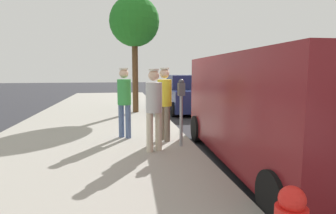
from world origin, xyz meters
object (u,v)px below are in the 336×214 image
Objects in this scene: street_tree at (134,22)px; parked_van at (271,107)px; parking_meter_near at (181,101)px; parked_sedan_behind at (187,95)px; pedestrian_in_gray at (154,105)px; pedestrian_in_yellow at (164,99)px; pedestrian_in_green at (124,98)px.

parked_van is at bearing 108.29° from street_tree.
parked_van is (-1.50, 1.19, -0.03)m from parking_meter_near.
parking_meter_near is 6.18m from street_tree.
parking_meter_near is 0.34× the size of parked_sedan_behind.
parking_meter_near is 0.29× the size of parked_van.
pedestrian_in_gray is 0.37× the size of street_tree.
pedestrian_in_gray is 0.97m from pedestrian_in_yellow.
pedestrian_in_green is 0.38× the size of street_tree.
street_tree is (0.45, -4.98, 2.60)m from pedestrian_in_yellow.
street_tree is at bearing -84.88° from pedestrian_in_yellow.
parking_meter_near is 1.62m from pedestrian_in_green.
parking_meter_near reaches higher than parked_sedan_behind.
parking_meter_near is 0.86× the size of pedestrian_in_green.
parked_sedan_behind is (-1.99, -6.06, -0.42)m from pedestrian_in_yellow.
parked_van reaches higher than pedestrian_in_green.
pedestrian_in_green is at bearing 83.56° from street_tree.
parked_van reaches higher than pedestrian_in_gray.
parked_van reaches higher than pedestrian_in_yellow.
street_tree is at bearing -71.71° from parked_van.
pedestrian_in_green is 0.40× the size of parked_sedan_behind.
pedestrian_in_gray is 7.36m from parked_sedan_behind.
street_tree is at bearing -82.48° from parking_meter_near.
parking_meter_near is at bearing 116.25° from pedestrian_in_yellow.
parked_sedan_behind is at bearing -91.47° from parked_van.
pedestrian_in_yellow reaches higher than parking_meter_near.
parked_sedan_behind is 4.03m from street_tree.
pedestrian_in_green is at bearing -66.21° from pedestrian_in_gray.
pedestrian_in_yellow reaches higher than pedestrian_in_gray.
pedestrian_in_yellow reaches higher than parked_sedan_behind.
parking_meter_near is at bearing 140.18° from pedestrian_in_green.
parked_sedan_behind is (-0.20, -7.84, -0.41)m from parked_van.
street_tree reaches higher than parked_van.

